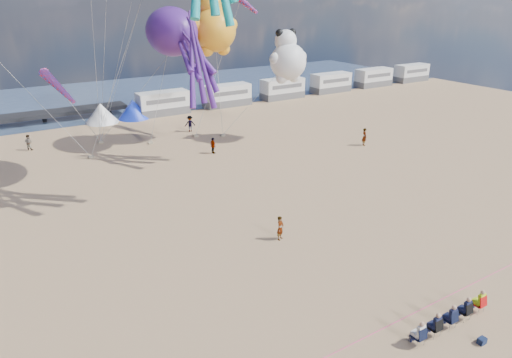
% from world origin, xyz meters
% --- Properties ---
extents(ground, '(120.00, 120.00, 0.00)m').
position_xyz_m(ground, '(0.00, 0.00, 0.00)').
color(ground, tan).
rests_on(ground, ground).
extents(water, '(120.00, 120.00, 0.00)m').
position_xyz_m(water, '(0.00, 55.00, 0.02)').
color(water, '#354866').
rests_on(water, ground).
extents(motorhome_0, '(6.60, 2.50, 3.00)m').
position_xyz_m(motorhome_0, '(6.00, 40.00, 1.50)').
color(motorhome_0, silver).
rests_on(motorhome_0, ground).
extents(motorhome_1, '(6.60, 2.50, 3.00)m').
position_xyz_m(motorhome_1, '(15.50, 40.00, 1.50)').
color(motorhome_1, silver).
rests_on(motorhome_1, ground).
extents(motorhome_2, '(6.60, 2.50, 3.00)m').
position_xyz_m(motorhome_2, '(25.00, 40.00, 1.50)').
color(motorhome_2, silver).
rests_on(motorhome_2, ground).
extents(motorhome_3, '(6.60, 2.50, 3.00)m').
position_xyz_m(motorhome_3, '(34.50, 40.00, 1.50)').
color(motorhome_3, silver).
rests_on(motorhome_3, ground).
extents(motorhome_4, '(6.60, 2.50, 3.00)m').
position_xyz_m(motorhome_4, '(44.00, 40.00, 1.50)').
color(motorhome_4, silver).
rests_on(motorhome_4, ground).
extents(motorhome_5, '(6.60, 2.50, 3.00)m').
position_xyz_m(motorhome_5, '(53.50, 40.00, 1.50)').
color(motorhome_5, silver).
rests_on(motorhome_5, ground).
extents(tent_white, '(4.00, 4.00, 2.40)m').
position_xyz_m(tent_white, '(-2.00, 40.00, 1.20)').
color(tent_white, white).
rests_on(tent_white, ground).
extents(tent_blue, '(4.00, 4.00, 2.40)m').
position_xyz_m(tent_blue, '(2.00, 40.00, 1.20)').
color(tent_blue, '#1933CC').
rests_on(tent_blue, ground).
extents(spectator_row, '(6.10, 0.90, 1.30)m').
position_xyz_m(spectator_row, '(2.27, -6.52, 0.65)').
color(spectator_row, black).
rests_on(spectator_row, ground).
extents(cooler_navy, '(0.38, 0.28, 0.30)m').
position_xyz_m(cooler_navy, '(2.60, -8.03, 0.15)').
color(cooler_navy, '#141F3F').
rests_on(cooler_navy, ground).
extents(rope_line, '(34.00, 0.03, 0.03)m').
position_xyz_m(rope_line, '(0.00, -5.00, 0.02)').
color(rope_line, '#F2338C').
rests_on(rope_line, ground).
extents(standing_person, '(0.70, 0.62, 1.62)m').
position_xyz_m(standing_person, '(0.24, 4.58, 0.81)').
color(standing_person, tan).
rests_on(standing_person, ground).
extents(beachgoer_1, '(0.92, 0.89, 1.59)m').
position_xyz_m(beachgoer_1, '(-11.04, 33.03, 0.80)').
color(beachgoer_1, '#7F6659').
rests_on(beachgoer_1, ground).
extents(beachgoer_2, '(1.04, 0.89, 1.86)m').
position_xyz_m(beachgoer_2, '(5.62, 30.66, 0.93)').
color(beachgoer_2, '#7F6659').
rests_on(beachgoer_2, ground).
extents(beachgoer_3, '(0.67, 1.08, 1.61)m').
position_xyz_m(beachgoer_3, '(4.33, 22.24, 0.80)').
color(beachgoer_3, '#7F6659').
rests_on(beachgoer_3, ground).
extents(beachgoer_5, '(1.15, 1.79, 1.85)m').
position_xyz_m(beachgoer_5, '(18.92, 16.30, 0.92)').
color(beachgoer_5, '#7F6659').
rests_on(beachgoer_5, ground).
extents(sandbag_a, '(0.50, 0.35, 0.22)m').
position_xyz_m(sandbag_a, '(-6.34, 27.15, 0.11)').
color(sandbag_a, gray).
rests_on(sandbag_a, ground).
extents(sandbag_b, '(0.50, 0.35, 0.22)m').
position_xyz_m(sandbag_b, '(0.08, 28.48, 0.11)').
color(sandbag_b, gray).
rests_on(sandbag_b, ground).
extents(sandbag_c, '(0.50, 0.35, 0.22)m').
position_xyz_m(sandbag_c, '(7.91, 26.99, 0.11)').
color(sandbag_c, gray).
rests_on(sandbag_c, ground).
extents(sandbag_d, '(0.50, 0.35, 0.22)m').
position_xyz_m(sandbag_d, '(5.27, 28.41, 0.11)').
color(sandbag_d, gray).
rests_on(sandbag_d, ground).
extents(sandbag_e, '(0.50, 0.35, 0.22)m').
position_xyz_m(sandbag_e, '(-4.31, 31.60, 0.11)').
color(sandbag_e, gray).
rests_on(sandbag_e, ground).
extents(kite_octopus_purple, '(6.28, 10.37, 11.05)m').
position_xyz_m(kite_octopus_purple, '(2.46, 26.49, 11.36)').
color(kite_octopus_purple, '#4B1F7E').
extents(kite_panda, '(5.65, 5.49, 6.37)m').
position_xyz_m(kite_panda, '(13.26, 22.32, 8.29)').
color(kite_panda, white).
extents(kite_teddy_orange, '(5.18, 4.88, 7.31)m').
position_xyz_m(kite_teddy_orange, '(6.78, 25.94, 11.39)').
color(kite_teddy_orange, '#FCA41F').
extents(windsock_mid, '(1.84, 5.72, 5.63)m').
position_xyz_m(windsock_mid, '(10.67, 27.44, 14.15)').
color(windsock_mid, red).
extents(windsock_right, '(2.55, 4.53, 4.53)m').
position_xyz_m(windsock_right, '(-8.44, 25.90, 7.26)').
color(windsock_right, red).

